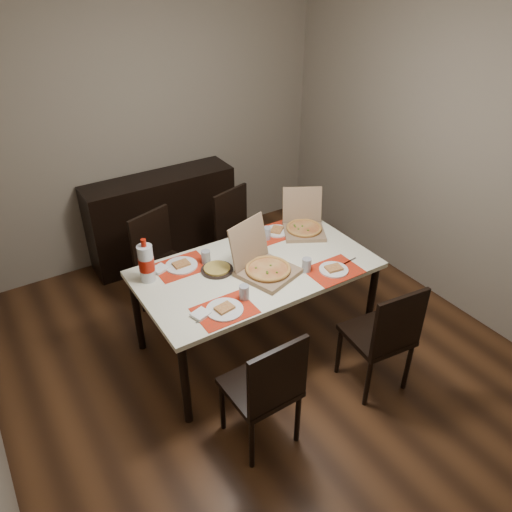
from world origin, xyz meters
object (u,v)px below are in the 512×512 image
(chair_far_left, at_px, (162,259))
(pizza_box_center, at_px, (265,267))
(sideboard, at_px, (162,218))
(dining_table, at_px, (256,274))
(dip_bowl, at_px, (255,247))
(soda_bottle, at_px, (146,263))
(chair_near_right, at_px, (384,335))
(chair_near_left, at_px, (266,388))
(chair_far_right, at_px, (240,234))

(chair_far_left, distance_m, pizza_box_center, 1.09)
(sideboard, relative_size, dining_table, 0.83)
(pizza_box_center, distance_m, dip_bowl, 0.36)
(chair_far_left, distance_m, soda_bottle, 0.75)
(sideboard, distance_m, chair_near_right, 2.64)
(chair_near_right, distance_m, soda_bottle, 1.77)
(sideboard, distance_m, soda_bottle, 1.60)
(sideboard, bearing_deg, dip_bowl, -80.99)
(chair_near_left, bearing_deg, pizza_box_center, 57.64)
(chair_near_left, height_order, dip_bowl, chair_near_left)
(chair_far_left, height_order, chair_far_right, same)
(chair_near_left, bearing_deg, chair_far_left, 88.71)
(dining_table, height_order, dip_bowl, dip_bowl)
(dining_table, xyz_separation_m, dip_bowl, (0.14, 0.23, 0.08))
(chair_near_left, bearing_deg, dip_bowl, 60.74)
(pizza_box_center, bearing_deg, soda_bottle, 153.40)
(sideboard, bearing_deg, chair_far_right, -60.79)
(sideboard, height_order, chair_far_right, chair_far_right)
(chair_far_right, distance_m, soda_bottle, 1.32)
(chair_far_left, relative_size, chair_far_right, 1.00)
(chair_far_left, xyz_separation_m, dip_bowl, (0.58, -0.61, 0.25))
(pizza_box_center, xyz_separation_m, soda_bottle, (-0.77, 0.39, 0.09))
(dining_table, height_order, soda_bottle, soda_bottle)
(sideboard, relative_size, chair_near_left, 1.61)
(dining_table, height_order, pizza_box_center, pizza_box_center)
(sideboard, xyz_separation_m, soda_bottle, (-0.67, -1.39, 0.45))
(soda_bottle, bearing_deg, sideboard, 64.11)
(chair_far_left, relative_size, dip_bowl, 7.80)
(dining_table, relative_size, chair_near_right, 1.94)
(chair_near_right, bearing_deg, chair_far_left, 118.14)
(chair_near_left, distance_m, chair_near_right, 0.98)
(chair_near_left, xyz_separation_m, dip_bowl, (0.62, 1.11, 0.25))
(chair_near_left, bearing_deg, sideboard, 81.21)
(soda_bottle, bearing_deg, dining_table, -20.42)
(chair_far_right, bearing_deg, dip_bowl, -109.61)
(chair_far_right, height_order, dip_bowl, chair_far_right)
(chair_near_right, relative_size, soda_bottle, 2.70)
(chair_near_right, bearing_deg, pizza_box_center, 121.06)
(chair_near_right, distance_m, chair_far_right, 1.78)
(chair_far_right, xyz_separation_m, dip_bowl, (-0.22, -0.63, 0.25))
(chair_far_left, distance_m, dip_bowl, 0.88)
(sideboard, relative_size, pizza_box_center, 2.91)
(chair_near_right, bearing_deg, chair_far_right, 94.20)
(sideboard, xyz_separation_m, dining_table, (0.08, -1.67, 0.23))
(sideboard, relative_size, chair_far_left, 1.61)
(chair_far_left, height_order, soda_bottle, soda_bottle)
(dining_table, relative_size, chair_near_left, 1.94)
(chair_near_right, xyz_separation_m, soda_bottle, (-1.25, 1.19, 0.38))
(chair_near_right, relative_size, pizza_box_center, 1.81)
(chair_near_left, xyz_separation_m, soda_bottle, (-0.28, 1.16, 0.38))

